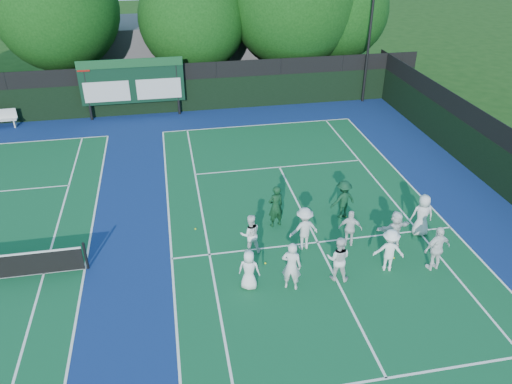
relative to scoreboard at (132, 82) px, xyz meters
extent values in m
plane|color=#183C10|center=(7.01, -15.59, -2.19)|extent=(120.00, 120.00, 0.00)
cube|color=navy|center=(1.01, -14.59, -2.19)|extent=(34.00, 32.00, 0.01)
cube|color=#11552E|center=(7.01, -14.59, -2.18)|extent=(10.97, 23.77, 0.00)
cube|color=white|center=(7.01, -2.70, -2.18)|extent=(10.97, 0.08, 0.00)
cube|color=white|center=(1.53, -14.59, -2.18)|extent=(0.08, 23.77, 0.00)
cube|color=white|center=(12.50, -14.59, -2.18)|extent=(0.08, 23.77, 0.00)
cube|color=white|center=(2.90, -14.59, -2.18)|extent=(0.08, 23.77, 0.00)
cube|color=white|center=(11.13, -14.59, -2.18)|extent=(0.08, 23.77, 0.00)
cube|color=white|center=(7.01, -20.99, -2.18)|extent=(8.23, 0.08, 0.00)
cube|color=white|center=(7.01, -8.19, -2.18)|extent=(8.23, 0.08, 0.00)
cube|color=white|center=(7.01, -14.59, -2.18)|extent=(0.08, 12.80, 0.00)
cube|color=white|center=(-6.99, -2.70, -2.18)|extent=(10.97, 0.08, 0.00)
cube|color=white|center=(-1.50, -14.59, -2.18)|extent=(0.08, 23.77, 0.00)
cube|color=white|center=(-2.87, -14.59, -2.18)|extent=(0.08, 23.77, 0.00)
cube|color=black|center=(1.01, 0.41, -1.19)|extent=(34.00, 0.08, 2.00)
cube|color=black|center=(1.01, 0.41, 0.31)|extent=(34.00, 0.05, 1.00)
cylinder|color=black|center=(-2.59, 0.01, -0.44)|extent=(0.16, 0.16, 3.50)
cylinder|color=black|center=(2.61, 0.01, -0.44)|extent=(0.16, 0.16, 3.50)
cube|color=black|center=(0.01, 0.01, 0.01)|extent=(6.00, 0.15, 2.60)
cube|color=#144622|center=(0.01, -0.09, 1.11)|extent=(6.00, 0.05, 0.50)
cube|color=silver|center=(-1.49, -0.09, -0.49)|extent=(2.60, 0.04, 1.20)
cube|color=silver|center=(1.51, -0.09, -0.49)|extent=(2.60, 0.04, 1.20)
cube|color=maroon|center=(-2.59, -0.09, 1.01)|extent=(0.70, 0.04, 0.50)
cube|color=#56565B|center=(5.01, 8.41, -0.19)|extent=(18.00, 6.00, 4.00)
cylinder|color=black|center=(14.51, 0.11, 2.81)|extent=(0.16, 0.16, 10.00)
cylinder|color=black|center=(-1.39, -14.59, -1.64)|extent=(0.10, 0.10, 1.10)
cube|color=silver|center=(-7.50, -0.29, -1.73)|extent=(1.68, 0.51, 0.07)
cube|color=silver|center=(-7.50, -0.12, -1.42)|extent=(1.66, 0.14, 0.55)
cube|color=silver|center=(-6.84, -0.29, -1.97)|extent=(0.08, 0.39, 0.44)
cylinder|color=black|center=(-4.12, 3.91, -0.73)|extent=(0.44, 0.44, 2.92)
sphere|color=#0C370D|center=(-4.12, 3.91, 3.52)|extent=(7.44, 7.44, 7.44)
sphere|color=#0C370D|center=(-3.52, 4.21, 2.77)|extent=(5.21, 5.21, 5.21)
cylinder|color=black|center=(4.00, 3.91, -1.04)|extent=(0.44, 0.44, 2.30)
sphere|color=#0C370D|center=(4.00, 3.91, 2.67)|extent=(6.85, 6.85, 6.85)
sphere|color=#0C370D|center=(4.60, 4.21, 1.99)|extent=(4.80, 4.80, 4.80)
cylinder|color=black|center=(10.63, 3.91, -0.87)|extent=(0.44, 0.44, 2.63)
sphere|color=#0C370D|center=(11.23, 4.21, 2.83)|extent=(6.08, 6.08, 6.08)
cylinder|color=black|center=(13.68, 3.91, -0.88)|extent=(0.44, 0.44, 2.62)
sphere|color=#0C370D|center=(13.68, 3.91, 2.96)|extent=(6.76, 6.76, 6.76)
sphere|color=#0C370D|center=(14.28, 4.21, 2.29)|extent=(4.73, 4.73, 4.73)
sphere|color=yellow|center=(4.80, -15.50, -2.16)|extent=(0.07, 0.07, 0.07)
sphere|color=yellow|center=(9.43, -16.06, -2.16)|extent=(0.07, 0.07, 0.07)
sphere|color=yellow|center=(2.53, -12.85, -2.16)|extent=(0.07, 0.07, 0.07)
sphere|color=yellow|center=(8.65, -13.10, -2.16)|extent=(0.07, 0.07, 0.07)
sphere|color=yellow|center=(10.97, -16.45, -2.16)|extent=(0.07, 0.07, 0.07)
imported|color=white|center=(4.02, -16.62, -1.46)|extent=(0.83, 0.68, 1.47)
imported|color=silver|center=(5.38, -16.90, -1.29)|extent=(0.78, 0.66, 1.81)
imported|color=white|center=(7.04, -16.71, -1.36)|extent=(0.98, 0.88, 1.66)
imported|color=white|center=(8.93, -16.56, -1.38)|extent=(1.18, 0.88, 1.62)
imported|color=white|center=(10.55, -16.84, -1.33)|extent=(1.07, 0.59, 1.72)
imported|color=white|center=(4.41, -14.67, -1.41)|extent=(0.78, 0.62, 1.57)
imported|color=silver|center=(6.38, -14.80, -1.33)|extent=(1.19, 0.79, 1.71)
imported|color=white|center=(8.12, -14.94, -1.45)|extent=(0.94, 0.63, 1.48)
imported|color=white|center=(9.70, -15.33, -1.43)|extent=(1.46, 0.68, 1.51)
imported|color=silver|center=(11.06, -14.76, -1.33)|extent=(0.93, 0.69, 1.72)
imported|color=#0F371C|center=(5.69, -13.15, -1.30)|extent=(0.75, 0.60, 1.79)
imported|color=#0F3921|center=(8.50, -13.04, -1.36)|extent=(1.18, 0.84, 1.66)
camera|label=1|loc=(1.84, -29.34, 8.88)|focal=35.00mm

